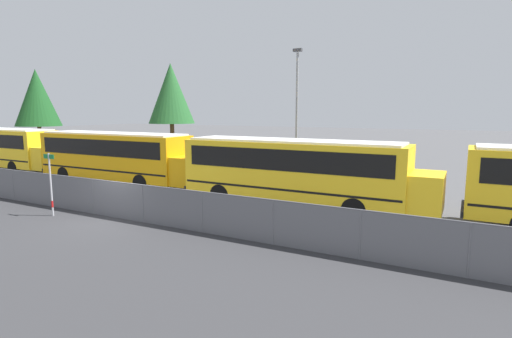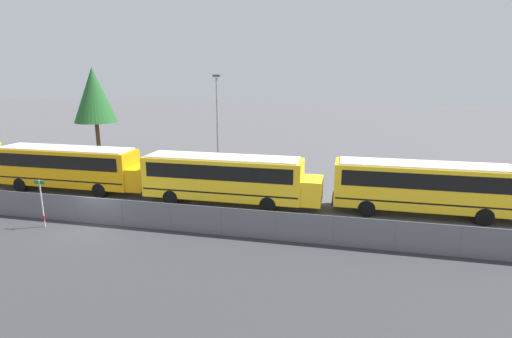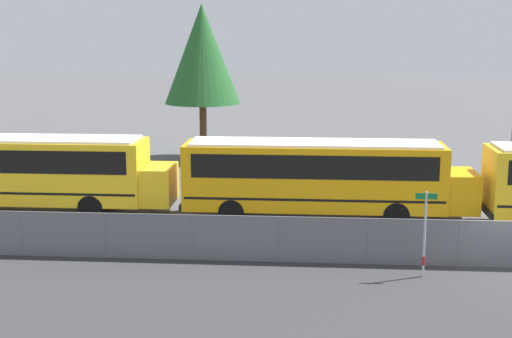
{
  "view_description": "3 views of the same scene",
  "coord_description": "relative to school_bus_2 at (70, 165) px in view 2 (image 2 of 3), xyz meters",
  "views": [
    {
      "loc": [
        13.57,
        -12.39,
        4.73
      ],
      "look_at": [
        4.37,
        4.91,
        1.88
      ],
      "focal_mm": 28.0,
      "sensor_mm": 36.0,
      "label": 1
    },
    {
      "loc": [
        14.21,
        -19.92,
        8.86
      ],
      "look_at": [
        8.15,
        6.61,
        2.29
      ],
      "focal_mm": 28.0,
      "sensor_mm": 36.0,
      "label": 2
    },
    {
      "loc": [
        -6.65,
        -23.8,
        8.03
      ],
      "look_at": [
        -8.87,
        4.98,
        2.32
      ],
      "focal_mm": 50.0,
      "sensor_mm": 36.0,
      "label": 3
    }
  ],
  "objects": [
    {
      "name": "light_pole",
      "position": [
        9.69,
        6.54,
        2.75
      ],
      "size": [
        0.6,
        0.24,
        8.73
      ],
      "color": "gray",
      "rests_on": "ground_plane"
    },
    {
      "name": "ground_plane",
      "position": [
        6.22,
        -5.81,
        -2.01
      ],
      "size": [
        200.0,
        200.0,
        0.0
      ],
      "primitive_type": "plane",
      "color": "#4C4C4F"
    },
    {
      "name": "school_bus_3",
      "position": [
        12.58,
        -0.48,
        0.0
      ],
      "size": [
        12.34,
        2.56,
        3.37
      ],
      "color": "yellow",
      "rests_on": "ground_plane"
    },
    {
      "name": "fence",
      "position": [
        6.22,
        -5.82,
        -1.16
      ],
      "size": [
        89.12,
        0.07,
        1.66
      ],
      "color": "#9EA0A5",
      "rests_on": "ground_plane"
    },
    {
      "name": "tree_0",
      "position": [
        -7.1,
        14.03,
        4.46
      ],
      "size": [
        4.64,
        4.64,
        9.52
      ],
      "color": "#51381E",
      "rests_on": "ground_plane"
    },
    {
      "name": "school_bus_4",
      "position": [
        25.57,
        0.23,
        0.0
      ],
      "size": [
        12.34,
        2.56,
        3.37
      ],
      "color": "yellow",
      "rests_on": "ground_plane"
    },
    {
      "name": "school_bus_2",
      "position": [
        0.0,
        0.0,
        0.0
      ],
      "size": [
        12.34,
        2.56,
        3.37
      ],
      "color": "orange",
      "rests_on": "ground_plane"
    },
    {
      "name": "road_strip",
      "position": [
        6.22,
        -11.81,
        -2.01
      ],
      "size": [
        123.05,
        12.0,
        0.01
      ],
      "color": "#333335",
      "rests_on": "ground_plane"
    },
    {
      "name": "street_sign",
      "position": [
        3.33,
        -6.95,
        -0.48
      ],
      "size": [
        0.7,
        0.09,
        2.87
      ],
      "color": "#B7B7BC",
      "rests_on": "ground_plane"
    }
  ]
}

